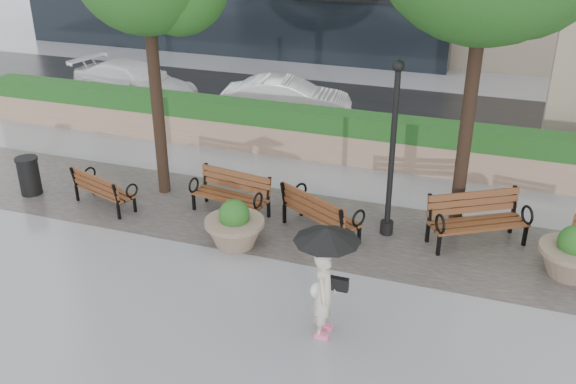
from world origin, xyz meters
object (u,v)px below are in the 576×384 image
(planter_right, at_px, (572,257))
(trash_bin, at_px, (29,177))
(bench_1, at_px, (231,202))
(bench_2, at_px, (320,221))
(car_right, at_px, (287,99))
(car_left, at_px, (136,84))
(bench_3, at_px, (476,230))
(pedestrian, at_px, (326,271))
(planter_left, at_px, (235,228))
(lamppost, at_px, (391,163))
(bench_0, at_px, (105,197))

(planter_right, xyz_separation_m, trash_bin, (-12.26, -0.41, 0.04))
(bench_1, bearing_deg, planter_right, 6.78)
(bench_2, xyz_separation_m, car_right, (-3.23, 6.96, 0.38))
(car_left, bearing_deg, bench_3, -106.05)
(bench_2, bearing_deg, car_right, -36.27)
(planter_right, height_order, pedestrian, pedestrian)
(bench_1, distance_m, bench_2, 2.22)
(bench_1, xyz_separation_m, car_left, (-6.49, 6.63, 0.42))
(bench_1, bearing_deg, pedestrian, -38.38)
(bench_2, relative_size, planter_right, 1.56)
(planter_left, distance_m, lamppost, 3.51)
(planter_right, relative_size, trash_bin, 1.40)
(bench_3, relative_size, planter_left, 1.72)
(trash_bin, bearing_deg, car_left, 101.30)
(bench_1, height_order, planter_left, planter_left)
(bench_1, distance_m, planter_right, 7.22)
(lamppost, height_order, pedestrian, lamppost)
(planter_right, height_order, lamppost, lamppost)
(bench_1, xyz_separation_m, trash_bin, (-5.04, -0.65, 0.16))
(bench_1, bearing_deg, trash_bin, -164.05)
(bench_2, xyz_separation_m, planter_left, (-1.53, -1.08, 0.11))
(trash_bin, xyz_separation_m, pedestrian, (8.29, -2.85, 0.76))
(bench_3, height_order, car_left, car_left)
(bench_1, bearing_deg, bench_0, -158.83)
(bench_3, relative_size, pedestrian, 1.07)
(car_left, bearing_deg, lamppost, -110.97)
(bench_2, xyz_separation_m, pedestrian, (1.05, -3.26, 0.91))
(pedestrian, bearing_deg, car_right, 19.84)
(bench_1, height_order, car_right, car_right)
(planter_left, height_order, car_left, car_left)
(bench_1, xyz_separation_m, car_right, (-1.02, 6.73, 0.39))
(planter_right, distance_m, car_left, 15.33)
(bench_0, height_order, planter_left, planter_left)
(lamppost, distance_m, car_right, 8.00)
(car_left, bearing_deg, pedestrian, -124.61)
(bench_1, relative_size, car_left, 0.39)
(planter_right, distance_m, car_right, 10.79)
(bench_1, distance_m, bench_3, 5.42)
(planter_right, bearing_deg, lamppost, 172.60)
(planter_right, bearing_deg, trash_bin, -178.08)
(car_left, height_order, car_right, car_left)
(trash_bin, distance_m, car_left, 7.42)
(bench_1, relative_size, planter_right, 1.49)
(bench_3, relative_size, planter_right, 1.69)
(bench_2, xyz_separation_m, car_left, (-8.70, 6.86, 0.41))
(bench_1, xyz_separation_m, planter_left, (0.67, -1.31, 0.12))
(car_left, distance_m, car_right, 5.47)
(planter_right, xyz_separation_m, car_left, (-13.71, 6.86, 0.29))
(trash_bin, height_order, lamppost, lamppost)
(bench_1, height_order, planter_right, planter_right)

